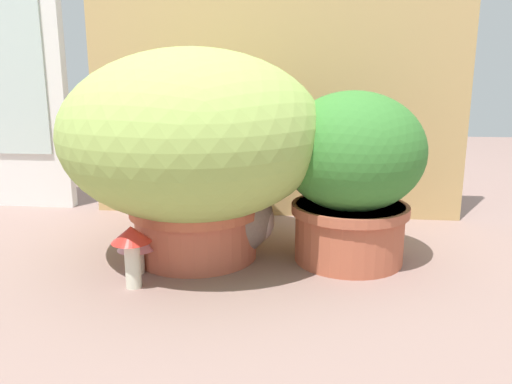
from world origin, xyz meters
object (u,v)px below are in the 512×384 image
leafy_planter (351,172)px  cat (231,213)px  mushroom_ornament_pink (136,244)px  mushroom_ornament_red (132,244)px  grass_planter (194,143)px

leafy_planter → cat: 0.33m
leafy_planter → mushroom_ornament_pink: bearing=-164.3°
cat → mushroom_ornament_red: 0.29m
grass_planter → mushroom_ornament_pink: (-0.12, -0.13, -0.23)m
leafy_planter → mushroom_ornament_red: size_ratio=3.01×
grass_planter → leafy_planter: (0.40, 0.01, -0.07)m
cat → mushroom_ornament_red: bearing=-131.5°
grass_planter → leafy_planter: size_ratio=1.52×
mushroom_ornament_red → grass_planter: bearing=66.0°
leafy_planter → cat: leafy_planter is taller
leafy_planter → grass_planter: bearing=-178.3°
leafy_planter → mushroom_ornament_pink: (-0.52, -0.15, -0.16)m
grass_planter → mushroom_ornament_red: grass_planter is taller
grass_planter → mushroom_ornament_red: (-0.10, -0.22, -0.20)m
mushroom_ornament_pink → cat: bearing=31.7°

